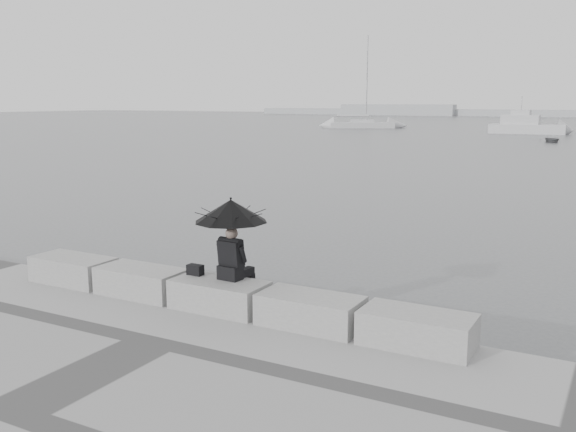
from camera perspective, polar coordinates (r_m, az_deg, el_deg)
The scene contains 12 objects.
ground at distance 11.45m, azimuth -4.73°, elevation -10.03°, with size 360.00×360.00×0.00m, color #494C4F.
stone_block_far_left at distance 13.03m, azimuth -18.53°, elevation -4.56°, with size 1.60×0.80×0.50m, color gray.
stone_block_left at distance 11.87m, azimuth -12.90°, elevation -5.71°, with size 1.60×0.80×0.50m, color gray.
stone_block_centre at distance 10.85m, azimuth -6.10°, elevation -7.02°, with size 1.60×0.80×0.50m, color gray.
stone_block_right at distance 10.02m, azimuth 2.00°, elevation -8.45°, with size 1.60×0.80×0.50m, color gray.
stone_block_far_right at distance 9.43m, azimuth 11.41°, elevation -9.88°, with size 1.60×0.80×0.50m, color gray.
seated_person at distance 10.65m, azimuth -5.11°, elevation -0.31°, with size 1.23×1.23×1.39m.
bag at distance 11.17m, azimuth -8.25°, elevation -4.76°, with size 0.28×0.16×0.18m, color black.
distant_landmass at distance 164.08m, azimuth 24.02°, elevation 8.34°, with size 180.00×8.00×2.80m.
sailboat_left at distance 92.91m, azimuth 6.60°, elevation 8.09°, with size 9.16×6.27×12.90m.
motor_cruiser at distance 81.84m, azimuth 20.54°, elevation 7.49°, with size 8.61×2.88×4.50m.
dinghy at distance 66.29m, azimuth 22.40°, elevation 6.30°, with size 2.81×1.19×0.48m, color slate.
Camera 1 is at (5.95, -8.94, 3.97)m, focal length 40.00 mm.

